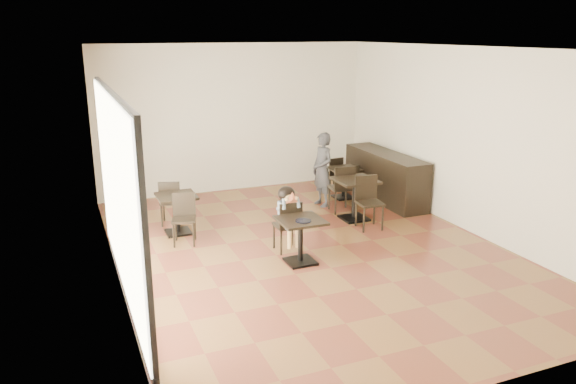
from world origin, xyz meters
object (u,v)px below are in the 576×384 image
adult_patron (322,170)px  chair_back_b (356,186)px  child_chair (287,226)px  cafe_table_back (344,183)px  chair_back_a (332,174)px  chair_left_b (184,220)px  chair_mid_a (341,188)px  chair_mid_b (370,203)px  chair_left_a (171,202)px  child_table (300,241)px  cafe_table_mid (355,199)px  child (287,219)px  cafe_table_left (177,214)px

adult_patron → chair_back_b: adult_patron is taller
chair_back_b → child_chair: bearing=-149.5°
cafe_table_back → chair_back_a: size_ratio=0.83×
cafe_table_back → chair_left_b: bearing=-159.6°
chair_mid_a → chair_back_b: bearing=-146.8°
chair_mid_b → chair_left_a: 3.62m
child_table → cafe_table_mid: (1.77, 1.51, 0.04)m
child → chair_left_a: 2.51m
child_chair → adult_patron: (1.60, 2.00, 0.32)m
child → chair_back_b: 2.85m
cafe_table_back → chair_left_b: 3.97m
child → cafe_table_left: size_ratio=1.52×
cafe_table_mid → chair_back_b: bearing=59.0°
cafe_table_left → chair_left_a: 0.55m
child → cafe_table_mid: size_ratio=1.36×
cafe_table_left → chair_mid_a: (3.24, 0.04, 0.12)m
adult_patron → child: bearing=-46.0°
adult_patron → cafe_table_left: bearing=-87.7°
chair_left_a → chair_mid_a: bearing=-172.2°
child → chair_mid_a: (1.77, 1.51, -0.06)m
chair_left_a → chair_back_b: bearing=-167.4°
adult_patron → chair_mid_b: bearing=-1.2°
cafe_table_left → chair_left_b: 0.55m
chair_mid_a → chair_mid_b: same height
cafe_table_back → chair_back_a: (0.00, 0.55, 0.07)m
chair_mid_a → chair_left_a: size_ratio=1.12×
cafe_table_left → cafe_table_back: size_ratio=1.07×
child_table → cafe_table_left: child_table is taller
cafe_table_left → chair_back_b: chair_back_b is taller
child_chair → chair_mid_a: size_ratio=0.90×
chair_left_a → chair_back_a: size_ratio=1.07×
cafe_table_left → chair_left_b: bearing=-90.0°
child_chair → adult_patron: bearing=-128.5°
child_table → chair_back_a: 4.08m
cafe_table_mid → chair_mid_a: 0.56m
cafe_table_left → chair_left_b: chair_left_b is taller
child_chair → chair_mid_b: (1.77, 0.41, 0.05)m
child_chair → chair_mid_b: chair_mid_b is taller
adult_patron → cafe_table_mid: size_ratio=1.91×
child_chair → chair_left_b: size_ratio=1.01×
child → chair_left_b: size_ratio=1.27×
chair_back_a → chair_left_a: bearing=5.1°
adult_patron → chair_left_b: size_ratio=1.77×
child_table → chair_mid_b: bearing=28.5°
cafe_table_mid → chair_left_a: (-3.24, 1.06, 0.03)m
cafe_table_mid → chair_back_b: (0.48, 0.79, 0.00)m
cafe_table_left → chair_mid_b: bearing=-18.1°
chair_left_a → chair_back_b: (3.72, -0.27, -0.03)m
cafe_table_mid → adult_patron: bearing=99.5°
cafe_table_left → cafe_table_mid: bearing=-9.0°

